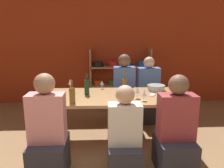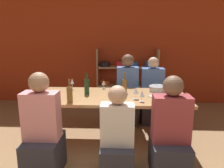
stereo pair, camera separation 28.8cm
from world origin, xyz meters
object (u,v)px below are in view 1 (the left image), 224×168
(shelf_unit, at_px, (120,81))
(wine_glass_white_d, at_px, (45,93))
(wine_bottle_dark, at_px, (72,94))
(cell_phone, at_px, (152,95))
(wine_glass_red_b, at_px, (44,86))
(person_far_a, at_px, (124,97))
(wine_glass_red_a, at_px, (137,90))
(wine_glass_white_a, at_px, (144,93))
(person_near_a, at_px, (175,137))
(wine_bottle_amber, at_px, (124,85))
(wine_glass_white_c, at_px, (70,82))
(person_near_c, at_px, (48,140))
(dining_table, at_px, (112,101))
(wine_bottle_green, at_px, (87,86))
(mixing_bowl, at_px, (156,87))
(wine_glass_white_e, at_px, (187,94))
(person_far_b, at_px, (148,98))
(person_near_b, at_px, (124,143))
(wine_glass_white_b, at_px, (102,83))

(shelf_unit, distance_m, wine_glass_white_d, 2.46)
(wine_bottle_dark, height_order, cell_phone, wine_bottle_dark)
(wine_glass_red_b, distance_m, cell_phone, 1.66)
(person_far_a, bearing_deg, wine_glass_red_a, 95.23)
(wine_glass_white_a, distance_m, person_near_a, 0.70)
(cell_phone, height_order, person_far_a, person_far_a)
(wine_bottle_dark, bearing_deg, wine_bottle_amber, 36.36)
(wine_glass_white_c, bearing_deg, person_near_c, -94.68)
(dining_table, height_order, person_near_c, person_near_c)
(wine_bottle_green, relative_size, wine_glass_red_a, 1.93)
(wine_bottle_dark, distance_m, wine_glass_white_c, 0.74)
(wine_bottle_dark, bearing_deg, person_near_c, -116.76)
(wine_glass_white_a, distance_m, wine_glass_white_c, 1.27)
(person_near_c, bearing_deg, person_near_a, 1.77)
(mixing_bowl, height_order, wine_bottle_dark, wine_bottle_dark)
(wine_bottle_green, height_order, person_near_a, person_near_a)
(shelf_unit, bearing_deg, person_near_a, -80.48)
(mixing_bowl, distance_m, wine_bottle_green, 1.13)
(wine_glass_white_d, bearing_deg, wine_bottle_dark, -24.50)
(wine_glass_white_c, height_order, wine_glass_white_e, wine_glass_white_c)
(cell_phone, bearing_deg, person_near_a, -81.57)
(wine_bottle_dark, xyz_separation_m, person_near_a, (1.25, -0.40, -0.43))
(mixing_bowl, relative_size, person_far_b, 0.23)
(wine_bottle_dark, distance_m, wine_glass_white_e, 1.53)
(wine_glass_red_b, relative_size, person_near_b, 0.15)
(wine_glass_white_c, xyz_separation_m, person_far_a, (0.93, 0.45, -0.40))
(wine_glass_white_b, distance_m, person_far_b, 1.05)
(wine_glass_white_e, xyz_separation_m, person_far_a, (-0.73, 1.15, -0.37))
(wine_bottle_green, xyz_separation_m, wine_glass_white_c, (-0.29, 0.29, -0.00))
(shelf_unit, distance_m, wine_bottle_amber, 1.79)
(wine_glass_white_d, height_order, wine_glass_white_e, wine_glass_white_e)
(shelf_unit, relative_size, wine_glass_white_a, 9.13)
(mixing_bowl, xyz_separation_m, cell_phone, (-0.13, -0.30, -0.04))
(cell_phone, bearing_deg, wine_glass_white_e, -41.17)
(wine_bottle_amber, xyz_separation_m, person_near_a, (0.52, -0.94, -0.43))
(wine_glass_white_a, relative_size, wine_glass_white_d, 1.07)
(dining_table, xyz_separation_m, person_near_a, (0.71, -0.78, -0.22))
(wine_bottle_dark, height_order, person_near_c, person_near_c)
(person_near_a, distance_m, person_far_a, 1.64)
(wine_bottle_amber, bearing_deg, wine_glass_red_a, -66.21)
(person_near_c, bearing_deg, person_far_b, 48.50)
(dining_table, bearing_deg, wine_glass_white_e, -20.10)
(wine_glass_white_e, relative_size, person_near_a, 0.13)
(person_far_a, height_order, person_near_c, person_far_a)
(shelf_unit, distance_m, cell_phone, 1.99)
(wine_glass_white_d, bearing_deg, cell_phone, 6.43)
(wine_bottle_green, relative_size, wine_glass_white_b, 2.34)
(shelf_unit, relative_size, wine_glass_white_c, 7.69)
(wine_glass_red_a, height_order, wine_glass_red_b, wine_glass_red_a)
(person_near_b, bearing_deg, wine_glass_white_c, 123.20)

